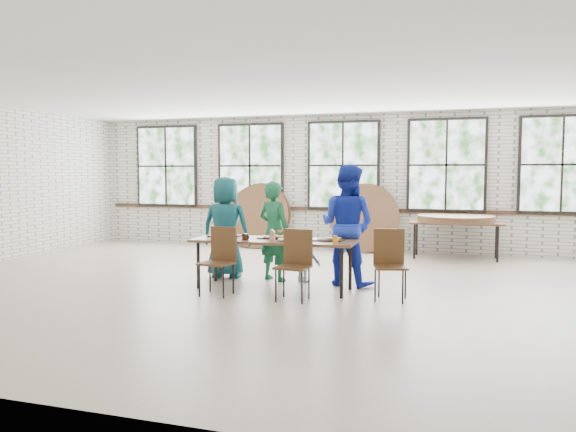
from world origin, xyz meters
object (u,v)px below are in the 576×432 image
object	(u,v)px
chair_near_left	(220,255)
chair_near_right	(295,258)
dining_table	(274,243)
storage_table	(456,224)

from	to	relation	value
chair_near_left	chair_near_right	xyz separation A→B (m)	(1.11, 0.01, 0.00)
dining_table	storage_table	bearing A→B (deg)	55.72
dining_table	storage_table	distance (m)	4.63
chair_near_left	dining_table	bearing A→B (deg)	50.14
chair_near_right	chair_near_left	bearing A→B (deg)	-174.31
chair_near_left	storage_table	size ratio (longest dim) A/B	0.52
chair_near_left	storage_table	world-z (taller)	chair_near_left
dining_table	storage_table	size ratio (longest dim) A/B	1.32
dining_table	chair_near_left	distance (m)	0.83
chair_near_left	storage_table	xyz separation A→B (m)	(3.11, 4.44, 0.13)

